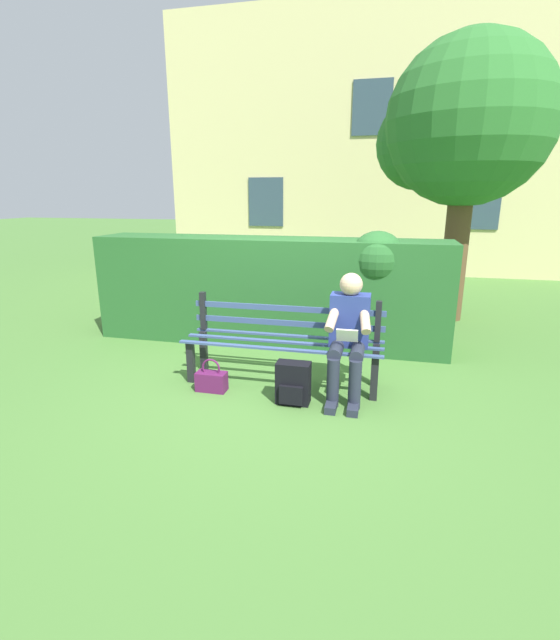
# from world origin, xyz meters

# --- Properties ---
(ground) EXTENTS (60.00, 60.00, 0.00)m
(ground) POSITION_xyz_m (0.00, 0.00, 0.00)
(ground) COLOR #477533
(park_bench) EXTENTS (2.05, 0.51, 0.89)m
(park_bench) POSITION_xyz_m (0.00, -0.07, 0.45)
(park_bench) COLOR black
(park_bench) RESTS_ON ground
(person_seated) EXTENTS (0.44, 0.73, 1.20)m
(person_seated) POSITION_xyz_m (-0.67, 0.10, 0.64)
(person_seated) COLOR navy
(person_seated) RESTS_ON ground
(hedge_backdrop) EXTENTS (4.59, 0.81, 1.51)m
(hedge_backdrop) POSITION_xyz_m (0.47, -1.35, 0.73)
(hedge_backdrop) COLOR #265B28
(hedge_backdrop) RESTS_ON ground
(tree) EXTENTS (2.48, 2.36, 4.10)m
(tree) POSITION_xyz_m (-1.92, -3.17, 2.84)
(tree) COLOR brown
(tree) RESTS_ON ground
(building_facade) EXTENTS (10.18, 3.32, 6.21)m
(building_facade) POSITION_xyz_m (-0.47, -8.80, 3.10)
(building_facade) COLOR beige
(building_facade) RESTS_ON ground
(backpack) EXTENTS (0.32, 0.24, 0.40)m
(backpack) POSITION_xyz_m (-0.20, 0.42, 0.20)
(backpack) COLOR black
(backpack) RESTS_ON ground
(handbag) EXTENTS (0.30, 0.15, 0.34)m
(handbag) POSITION_xyz_m (0.65, 0.34, 0.11)
(handbag) COLOR #59194C
(handbag) RESTS_ON ground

